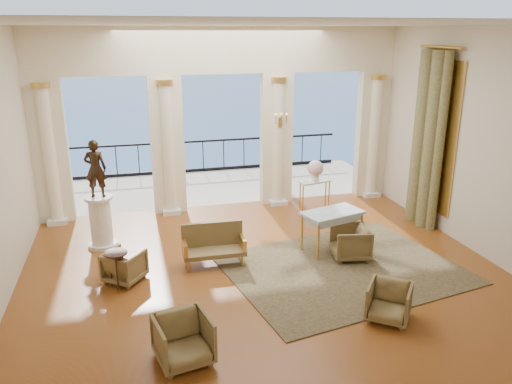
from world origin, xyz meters
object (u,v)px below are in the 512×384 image
object	(u,v)px
armchair_b	(389,300)
console_table	(315,186)
settee	(213,244)
armchair_a	(183,338)
statue	(95,169)
side_table	(116,257)
pedestal	(101,223)
armchair_c	(351,241)
game_table	(332,216)
armchair_d	(124,264)

from	to	relation	value
armchair_b	console_table	distance (m)	5.23
armchair_b	settee	world-z (taller)	settee
armchair_a	settee	xyz separation A→B (m)	(0.94, 2.95, 0.02)
statue	side_table	world-z (taller)	statue
pedestal	console_table	xyz separation A→B (m)	(5.21, 1.08, 0.09)
armchair_a	side_table	size ratio (longest dim) A/B	1.11
armchair_a	armchair_b	distance (m)	3.28
armchair_c	console_table	bearing A→B (deg)	-175.83
armchair_a	armchair_b	xyz separation A→B (m)	(3.27, 0.25, -0.04)
pedestal	game_table	bearing A→B (deg)	-16.49
armchair_a	console_table	bearing A→B (deg)	42.04
armchair_c	side_table	xyz separation A→B (m)	(-4.54, -0.06, 0.21)
armchair_c	settee	world-z (taller)	settee
armchair_b	armchair_d	size ratio (longest dim) A/B	1.02
armchair_a	statue	world-z (taller)	statue
armchair_d	game_table	xyz separation A→B (m)	(4.20, 0.33, 0.43)
settee	console_table	xyz separation A→B (m)	(3.06, 2.47, 0.23)
settee	armchair_d	bearing A→B (deg)	-168.00
settee	console_table	world-z (taller)	settee
console_table	side_table	distance (m)	5.73
armchair_d	console_table	distance (m)	5.53
pedestal	armchair_c	bearing A→B (deg)	-20.79
console_table	side_table	size ratio (longest dim) A/B	1.25
game_table	pedestal	size ratio (longest dim) A/B	1.22
armchair_a	settee	world-z (taller)	settee
game_table	pedestal	distance (m)	4.85
game_table	side_table	world-z (taller)	game_table
armchair_a	game_table	size ratio (longest dim) A/B	0.55
game_table	armchair_a	bearing A→B (deg)	-154.87
statue	armchair_b	bearing A→B (deg)	148.52
settee	console_table	distance (m)	3.94
statue	console_table	distance (m)	5.44
armchair_c	armchair_d	bearing A→B (deg)	-80.83
armchair_c	statue	world-z (taller)	statue
pedestal	armchair_b	bearing A→B (deg)	-42.38
armchair_c	side_table	world-z (taller)	armchair_c
armchair_a	pedestal	xyz separation A→B (m)	(-1.21, 4.34, 0.16)
statue	settee	bearing A→B (deg)	158.01
armchair_a	side_table	bearing A→B (deg)	98.56
pedestal	statue	world-z (taller)	statue
armchair_a	game_table	bearing A→B (deg)	29.26
armchair_c	side_table	size ratio (longest dim) A/B	1.09
pedestal	console_table	size ratio (longest dim) A/B	1.34
armchair_d	settee	bearing A→B (deg)	-132.83
settee	statue	bearing A→B (deg)	148.64
armchair_d	side_table	world-z (taller)	side_table
game_table	pedestal	world-z (taller)	pedestal
armchair_d	console_table	xyz separation A→B (m)	(4.77, 2.79, 0.30)
settee	game_table	world-z (taller)	game_table
armchair_a	console_table	xyz separation A→B (m)	(4.00, 5.42, 0.25)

